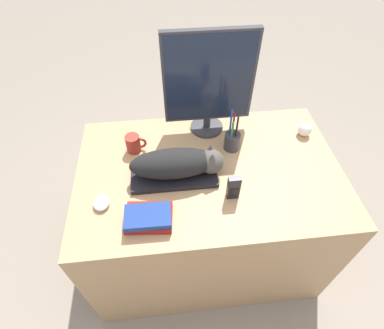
% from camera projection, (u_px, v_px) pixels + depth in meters
% --- Properties ---
extents(ground_plane, '(12.00, 12.00, 0.00)m').
position_uv_depth(ground_plane, '(214.00, 309.00, 1.71)').
color(ground_plane, gray).
extents(desk, '(1.24, 0.79, 0.77)m').
position_uv_depth(desk, '(206.00, 214.00, 1.69)').
color(desk, tan).
rests_on(desk, ground_plane).
extents(keyboard, '(0.39, 0.18, 0.02)m').
position_uv_depth(keyboard, '(174.00, 175.00, 1.36)').
color(keyboard, black).
rests_on(keyboard, desk).
extents(cat, '(0.41, 0.15, 0.13)m').
position_uv_depth(cat, '(180.00, 163.00, 1.31)').
color(cat, black).
rests_on(cat, keyboard).
extents(monitor, '(0.43, 0.17, 0.53)m').
position_uv_depth(monitor, '(209.00, 82.00, 1.38)').
color(monitor, '#333338').
rests_on(monitor, desk).
extents(computer_mouse, '(0.07, 0.08, 0.03)m').
position_uv_depth(computer_mouse, '(101.00, 203.00, 1.26)').
color(computer_mouse, silver).
rests_on(computer_mouse, desk).
extents(coffee_mug, '(0.10, 0.07, 0.09)m').
position_uv_depth(coffee_mug, '(134.00, 143.00, 1.45)').
color(coffee_mug, '#9E2D23').
rests_on(coffee_mug, desk).
extents(pen_cup, '(0.08, 0.08, 0.23)m').
position_uv_depth(pen_cup, '(232.00, 140.00, 1.45)').
color(pen_cup, '#38383D').
rests_on(pen_cup, desk).
extents(baseball, '(0.07, 0.07, 0.07)m').
position_uv_depth(baseball, '(305.00, 130.00, 1.53)').
color(baseball, silver).
rests_on(baseball, desk).
extents(phone, '(0.05, 0.03, 0.12)m').
position_uv_depth(phone, '(234.00, 188.00, 1.25)').
color(phone, black).
rests_on(phone, desk).
extents(book_stack, '(0.20, 0.16, 0.06)m').
position_uv_depth(book_stack, '(148.00, 217.00, 1.19)').
color(book_stack, maroon).
rests_on(book_stack, desk).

